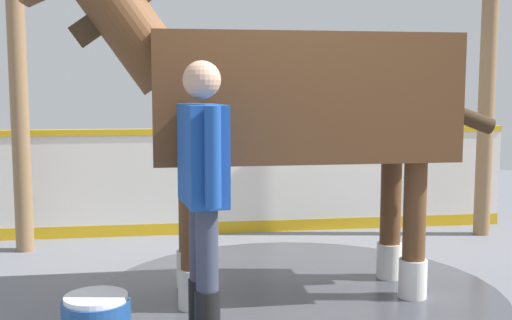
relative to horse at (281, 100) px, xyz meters
The scene contains 7 objects.
ground_plane 1.43m from the horse, 30.88° to the left, with size 16.00×16.00×0.02m, color slate.
wet_patch 1.41m from the horse, 51.00° to the right, with size 2.96×2.96×0.00m, color #42444C.
barrier_wall 2.18m from the horse, 35.05° to the left, with size 3.39×4.16×1.08m.
roof_post_near 2.60m from the horse, 92.94° to the left, with size 0.16×0.16×3.10m, color olive.
roof_post_far 2.82m from the horse, 18.21° to the right, with size 0.16×0.16×3.10m, color olive.
horse is the anchor object (origin of this frame).
handler 1.07m from the horse, behind, with size 0.49×0.51×1.64m.
Camera 1 is at (-4.09, -2.22, 1.49)m, focal length 44.45 mm.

